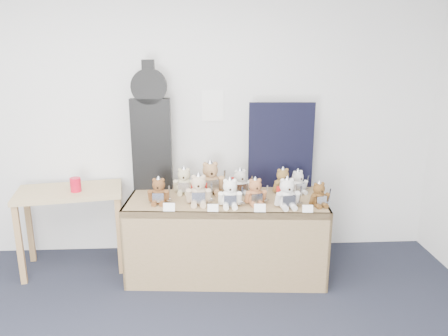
{
  "coord_description": "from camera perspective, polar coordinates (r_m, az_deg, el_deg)",
  "views": [
    {
      "loc": [
        0.68,
        -1.72,
        2.03
      ],
      "look_at": [
        0.87,
        1.86,
        1.03
      ],
      "focal_mm": 35.0,
      "sensor_mm": 36.0,
      "label": 1
    }
  ],
  "objects": [
    {
      "name": "teddy_front_end",
      "position": [
        3.77,
        12.3,
        -3.48
      ],
      "size": [
        0.2,
        0.18,
        0.24
      ],
      "rotation": [
        0.0,
        0.0,
        0.23
      ],
      "color": "brown",
      "rests_on": "display_table"
    },
    {
      "name": "teddy_front_right",
      "position": [
        3.74,
        4.1,
        -3.21
      ],
      "size": [
        0.22,
        0.18,
        0.26
      ],
      "rotation": [
        0.0,
        0.0,
        0.16
      ],
      "color": "#9E613C",
      "rests_on": "display_table"
    },
    {
      "name": "teddy_front_centre",
      "position": [
        3.67,
        0.78,
        -3.4
      ],
      "size": [
        0.22,
        0.18,
        0.28
      ],
      "rotation": [
        0.0,
        0.0,
        -0.02
      ],
      "color": "white",
      "rests_on": "display_table"
    },
    {
      "name": "red_cup",
      "position": [
        4.14,
        -18.82,
        -2.07
      ],
      "size": [
        0.1,
        0.1,
        0.13
      ],
      "primitive_type": "cylinder",
      "color": "red",
      "rests_on": "side_table"
    },
    {
      "name": "entry_card_d",
      "position": [
        3.62,
        10.88,
        -5.25
      ],
      "size": [
        0.09,
        0.03,
        0.06
      ],
      "primitive_type": "cube",
      "rotation": [
        -0.24,
        0.0,
        -0.08
      ],
      "color": "white",
      "rests_on": "display_table"
    },
    {
      "name": "teddy_back_left",
      "position": [
        4.02,
        -5.22,
        -1.79
      ],
      "size": [
        0.22,
        0.18,
        0.27
      ],
      "rotation": [
        0.0,
        0.0,
        -0.04
      ],
      "color": "#BAB088",
      "rests_on": "display_table"
    },
    {
      "name": "teddy_front_far_left",
      "position": [
        3.79,
        -8.51,
        -3.09
      ],
      "size": [
        0.21,
        0.17,
        0.26
      ],
      "rotation": [
        0.0,
        0.0,
        -0.05
      ],
      "color": "brown",
      "rests_on": "display_table"
    },
    {
      "name": "teddy_front_far_right",
      "position": [
        3.69,
        8.22,
        -3.38
      ],
      "size": [
        0.24,
        0.21,
        0.29
      ],
      "rotation": [
        0.0,
        0.0,
        0.11
      ],
      "color": "silver",
      "rests_on": "display_table"
    },
    {
      "name": "side_table",
      "position": [
        4.27,
        -19.42,
        -4.32
      ],
      "size": [
        1.0,
        0.67,
        0.77
      ],
      "rotation": [
        0.0,
        0.0,
        0.17
      ],
      "color": "#957E50",
      "rests_on": "floor"
    },
    {
      "name": "display_table",
      "position": [
        3.9,
        0.27,
        -6.42
      ],
      "size": [
        1.8,
        0.86,
        0.73
      ],
      "rotation": [
        0.0,
        0.0,
        -0.08
      ],
      "color": "olive",
      "rests_on": "floor"
    },
    {
      "name": "entry_card_a",
      "position": [
        3.61,
        -7.19,
        -5.09
      ],
      "size": [
        0.1,
        0.03,
        0.07
      ],
      "primitive_type": "cube",
      "rotation": [
        -0.24,
        0.0,
        -0.08
      ],
      "color": "white",
      "rests_on": "display_table"
    },
    {
      "name": "teddy_back_end",
      "position": [
        4.06,
        9.62,
        -1.91
      ],
      "size": [
        0.2,
        0.19,
        0.25
      ],
      "rotation": [
        0.0,
        0.0,
        0.41
      ],
      "color": "silver",
      "rests_on": "display_table"
    },
    {
      "name": "teddy_front_left",
      "position": [
        3.73,
        -3.31,
        -3.0
      ],
      "size": [
        0.24,
        0.2,
        0.3
      ],
      "rotation": [
        0.0,
        0.0,
        -0.03
      ],
      "color": "tan",
      "rests_on": "display_table"
    },
    {
      "name": "entry_card_c",
      "position": [
        3.58,
        4.71,
        -5.23
      ],
      "size": [
        0.1,
        0.03,
        0.07
      ],
      "primitive_type": "cube",
      "rotation": [
        -0.24,
        0.0,
        -0.08
      ],
      "color": "white",
      "rests_on": "display_table"
    },
    {
      "name": "teddy_back_centre_right",
      "position": [
        3.97,
        2.13,
        -1.99
      ],
      "size": [
        0.23,
        0.2,
        0.27
      ],
      "rotation": [
        0.0,
        0.0,
        0.25
      ],
      "color": "beige",
      "rests_on": "display_table"
    },
    {
      "name": "teddy_back_right",
      "position": [
        4.04,
        7.69,
        -1.8
      ],
      "size": [
        0.22,
        0.2,
        0.27
      ],
      "rotation": [
        0.0,
        0.0,
        0.24
      ],
      "color": "brown",
      "rests_on": "display_table"
    },
    {
      "name": "guitar_case",
      "position": [
        4.08,
        -9.52,
        5.21
      ],
      "size": [
        0.36,
        0.11,
        1.19
      ],
      "rotation": [
        0.0,
        0.0,
        -0.0
      ],
      "color": "black",
      "rests_on": "display_table"
    },
    {
      "name": "room_shell",
      "position": [
        4.26,
        -1.49,
        8.1
      ],
      "size": [
        6.0,
        6.0,
        6.0
      ],
      "color": "white",
      "rests_on": "floor"
    },
    {
      "name": "navy_board",
      "position": [
        4.13,
        7.44,
        2.91
      ],
      "size": [
        0.61,
        0.05,
        0.81
      ],
      "primitive_type": "cube",
      "rotation": [
        0.0,
        0.0,
        -0.05
      ],
      "color": "black",
      "rests_on": "display_table"
    },
    {
      "name": "entry_card_b",
      "position": [
        3.57,
        -1.46,
        -5.23
      ],
      "size": [
        0.09,
        0.03,
        0.06
      ],
      "primitive_type": "cube",
      "rotation": [
        -0.24,
        0.0,
        -0.08
      ],
      "color": "white",
      "rests_on": "display_table"
    },
    {
      "name": "teddy_back_centre_left",
      "position": [
        4.0,
        -1.77,
        -1.43
      ],
      "size": [
        0.28,
        0.24,
        0.34
      ],
      "rotation": [
        0.0,
        0.0,
        0.14
      ],
      "color": "#A27A51",
      "rests_on": "display_table"
    }
  ]
}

